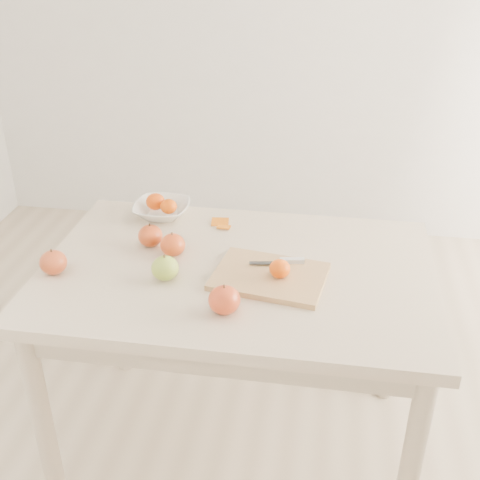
# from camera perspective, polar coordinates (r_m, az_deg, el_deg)

# --- Properties ---
(ground) EXTENTS (3.50, 3.50, 0.00)m
(ground) POSITION_cam_1_polar(r_m,az_deg,el_deg) (2.32, -0.20, -18.61)
(ground) COLOR #C6B293
(ground) RESTS_ON ground
(table) EXTENTS (1.20, 0.80, 0.75)m
(table) POSITION_cam_1_polar(r_m,az_deg,el_deg) (1.90, -0.24, -5.20)
(table) COLOR beige
(table) RESTS_ON ground
(cutting_board) EXTENTS (0.36, 0.28, 0.02)m
(cutting_board) POSITION_cam_1_polar(r_m,az_deg,el_deg) (1.79, 2.82, -3.47)
(cutting_board) COLOR tan
(cutting_board) RESTS_ON table
(board_tangerine) EXTENTS (0.06, 0.06, 0.05)m
(board_tangerine) POSITION_cam_1_polar(r_m,az_deg,el_deg) (1.76, 3.79, -2.72)
(board_tangerine) COLOR #E94708
(board_tangerine) RESTS_ON cutting_board
(fruit_bowl) EXTENTS (0.20, 0.20, 0.05)m
(fruit_bowl) POSITION_cam_1_polar(r_m,az_deg,el_deg) (2.16, -7.42, 2.87)
(fruit_bowl) COLOR white
(fruit_bowl) RESTS_ON table
(bowl_tangerine_near) EXTENTS (0.07, 0.07, 0.06)m
(bowl_tangerine_near) POSITION_cam_1_polar(r_m,az_deg,el_deg) (2.17, -8.03, 3.64)
(bowl_tangerine_near) COLOR #CA4B07
(bowl_tangerine_near) RESTS_ON fruit_bowl
(bowl_tangerine_far) EXTENTS (0.06, 0.06, 0.05)m
(bowl_tangerine_far) POSITION_cam_1_polar(r_m,az_deg,el_deg) (2.13, -6.79, 3.18)
(bowl_tangerine_far) COLOR #DB4107
(bowl_tangerine_far) RESTS_ON fruit_bowl
(orange_peel_a) EXTENTS (0.06, 0.05, 0.01)m
(orange_peel_a) POSITION_cam_1_polar(r_m,az_deg,el_deg) (2.10, -1.90, 1.62)
(orange_peel_a) COLOR orange
(orange_peel_a) RESTS_ON table
(orange_peel_b) EXTENTS (0.05, 0.04, 0.01)m
(orange_peel_b) POSITION_cam_1_polar(r_m,az_deg,el_deg) (2.07, -1.55, 1.20)
(orange_peel_b) COLOR #D1670E
(orange_peel_b) RESTS_ON table
(paring_knife) EXTENTS (0.17, 0.06, 0.01)m
(paring_knife) POSITION_cam_1_polar(r_m,az_deg,el_deg) (1.83, 4.53, -2.00)
(paring_knife) COLOR silver
(paring_knife) RESTS_ON cutting_board
(apple_green) EXTENTS (0.08, 0.08, 0.07)m
(apple_green) POSITION_cam_1_polar(r_m,az_deg,el_deg) (1.78, -7.12, -2.66)
(apple_green) COLOR olive
(apple_green) RESTS_ON table
(apple_red_b) EXTENTS (0.08, 0.08, 0.07)m
(apple_red_b) POSITION_cam_1_polar(r_m,az_deg,el_deg) (1.90, -6.40, -0.46)
(apple_red_b) COLOR maroon
(apple_red_b) RESTS_ON table
(apple_red_d) EXTENTS (0.08, 0.08, 0.07)m
(apple_red_d) POSITION_cam_1_polar(r_m,az_deg,el_deg) (1.88, -17.28, -2.03)
(apple_red_d) COLOR maroon
(apple_red_d) RESTS_ON table
(apple_red_a) EXTENTS (0.08, 0.08, 0.07)m
(apple_red_a) POSITION_cam_1_polar(r_m,az_deg,el_deg) (1.97, -8.50, 0.40)
(apple_red_a) COLOR #9E1005
(apple_red_a) RESTS_ON table
(apple_red_e) EXTENTS (0.09, 0.09, 0.08)m
(apple_red_e) POSITION_cam_1_polar(r_m,az_deg,el_deg) (1.63, -1.50, -5.69)
(apple_red_e) COLOR #9D080F
(apple_red_e) RESTS_ON table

